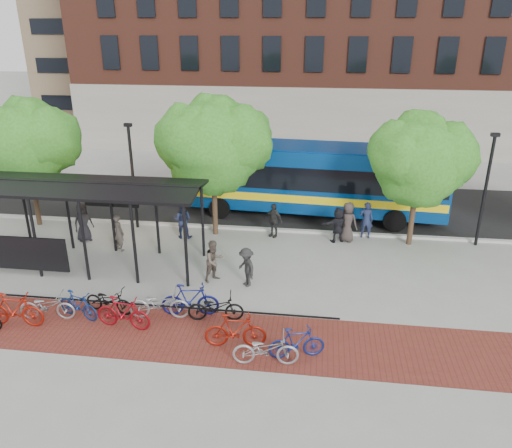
# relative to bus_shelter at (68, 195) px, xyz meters

# --- Properties ---
(ground) EXTENTS (160.00, 160.00, 0.00)m
(ground) POSITION_rel_bus_shelter_xyz_m (8.13, 0.48, -3.00)
(ground) COLOR #9E9E99
(ground) RESTS_ON ground
(asphalt_street) EXTENTS (160.00, 8.00, 0.01)m
(asphalt_street) POSITION_rel_bus_shelter_xyz_m (8.13, 8.48, -2.99)
(asphalt_street) COLOR black
(asphalt_street) RESTS_ON ground
(curb) EXTENTS (160.00, 0.25, 0.12)m
(curb) POSITION_rel_bus_shelter_xyz_m (8.13, 4.48, -2.94)
(curb) COLOR #B7B7B2
(curb) RESTS_ON ground
(brick_strip) EXTENTS (24.00, 3.00, 0.01)m
(brick_strip) POSITION_rel_bus_shelter_xyz_m (6.13, -4.52, -3.00)
(brick_strip) COLOR maroon
(brick_strip) RESTS_ON ground
(bike_rack_rail) EXTENTS (12.00, 0.05, 0.95)m
(bike_rack_rail) POSITION_rel_bus_shelter_xyz_m (4.83, -3.62, -3.00)
(bike_rack_rail) COLOR black
(bike_rack_rail) RESTS_ON ground
(building_brick) EXTENTS (55.00, 14.00, 20.00)m
(building_brick) POSITION_rel_bus_shelter_xyz_m (18.13, 26.48, 7.00)
(building_brick) COLOR brown
(building_brick) RESTS_ON ground
(bus_shelter) EXTENTS (10.60, 3.07, 3.60)m
(bus_shelter) POSITION_rel_bus_shelter_xyz_m (0.00, 0.00, 0.00)
(bus_shelter) COLOR black
(bus_shelter) RESTS_ON ground
(tree_a) EXTENTS (4.90, 4.00, 6.18)m
(tree_a) POSITION_rel_bus_shelter_xyz_m (-3.77, 3.83, 1.24)
(tree_a) COLOR #382619
(tree_a) RESTS_ON ground
(tree_b) EXTENTS (5.15, 4.20, 6.47)m
(tree_b) POSITION_rel_bus_shelter_xyz_m (5.23, 3.83, 1.46)
(tree_b) COLOR #382619
(tree_b) RESTS_ON ground
(tree_c) EXTENTS (4.66, 3.80, 5.92)m
(tree_c) POSITION_rel_bus_shelter_xyz_m (14.22, 3.83, 1.06)
(tree_c) COLOR #382619
(tree_c) RESTS_ON ground
(lamp_post_left) EXTENTS (0.35, 0.20, 5.12)m
(lamp_post_left) POSITION_rel_bus_shelter_xyz_m (1.13, 4.08, -0.25)
(lamp_post_left) COLOR black
(lamp_post_left) RESTS_ON ground
(lamp_post_right) EXTENTS (0.35, 0.20, 5.12)m
(lamp_post_right) POSITION_rel_bus_shelter_xyz_m (17.13, 4.08, -0.25)
(lamp_post_right) COLOR black
(lamp_post_right) RESTS_ON ground
(bus) EXTENTS (13.78, 3.92, 3.68)m
(bus) POSITION_rel_bus_shelter_xyz_m (9.38, 6.98, -0.89)
(bus) COLOR navy
(bus) RESTS_ON ground
(bike_1) EXTENTS (2.03, 0.63, 1.21)m
(bike_1) POSITION_rel_bus_shelter_xyz_m (0.15, -4.74, -2.39)
(bike_1) COLOR #9A1B0E
(bike_1) RESTS_ON ground
(bike_2) EXTENTS (1.95, 0.88, 0.99)m
(bike_2) POSITION_rel_bus_shelter_xyz_m (1.00, -4.21, -2.50)
(bike_2) COLOR gray
(bike_2) RESTS_ON ground
(bike_3) EXTENTS (1.72, 0.97, 1.00)m
(bike_3) POSITION_rel_bus_shelter_xyz_m (2.01, -4.01, -2.50)
(bike_3) COLOR navy
(bike_3) RESTS_ON ground
(bike_4) EXTENTS (1.86, 0.90, 0.94)m
(bike_4) POSITION_rel_bus_shelter_xyz_m (2.91, -3.53, -2.53)
(bike_4) COLOR black
(bike_4) RESTS_ON ground
(bike_5) EXTENTS (1.96, 0.75, 1.15)m
(bike_5) POSITION_rel_bus_shelter_xyz_m (3.77, -4.39, -2.43)
(bike_5) COLOR maroon
(bike_5) RESTS_ON ground
(bike_6) EXTENTS (2.15, 0.98, 1.09)m
(bike_6) POSITION_rel_bus_shelter_xyz_m (4.76, -3.64, -2.45)
(bike_6) COLOR #949396
(bike_6) RESTS_ON ground
(bike_7) EXTENTS (2.04, 0.83, 1.19)m
(bike_7) POSITION_rel_bus_shelter_xyz_m (5.76, -3.34, -2.40)
(bike_7) COLOR navy
(bike_7) RESTS_ON ground
(bike_8) EXTENTS (1.96, 0.91, 0.99)m
(bike_8) POSITION_rel_bus_shelter_xyz_m (6.69, -3.53, -2.50)
(bike_8) COLOR black
(bike_8) RESTS_ON ground
(bike_9) EXTENTS (1.98, 0.76, 1.16)m
(bike_9) POSITION_rel_bus_shelter_xyz_m (7.60, -4.91, -2.42)
(bike_9) COLOR maroon
(bike_9) RESTS_ON ground
(bike_10) EXTENTS (2.02, 0.88, 1.03)m
(bike_10) POSITION_rel_bus_shelter_xyz_m (8.63, -5.64, -2.48)
(bike_10) COLOR gray
(bike_10) RESTS_ON ground
(bike_11) EXTENTS (1.78, 0.90, 1.03)m
(bike_11) POSITION_rel_bus_shelter_xyz_m (9.51, -5.20, -2.48)
(bike_11) COLOR navy
(bike_11) RESTS_ON ground
(pedestrian_0) EXTENTS (1.01, 1.06, 1.83)m
(pedestrian_0) POSITION_rel_bus_shelter_xyz_m (-0.69, 2.18, -2.08)
(pedestrian_0) COLOR black
(pedestrian_0) RESTS_ON ground
(pedestrian_1) EXTENTS (0.73, 0.65, 1.67)m
(pedestrian_1) POSITION_rel_bus_shelter_xyz_m (1.30, 1.41, -2.17)
(pedestrian_1) COLOR #463E38
(pedestrian_1) RESTS_ON ground
(pedestrian_2) EXTENTS (0.87, 0.68, 1.77)m
(pedestrian_2) POSITION_rel_bus_shelter_xyz_m (3.71, 3.16, -2.12)
(pedestrian_2) COLOR #1F2849
(pedestrian_2) RESTS_ON ground
(pedestrian_4) EXTENTS (1.03, 0.81, 1.63)m
(pedestrian_4) POSITION_rel_bus_shelter_xyz_m (7.90, 3.84, -2.19)
(pedestrian_4) COLOR #282828
(pedestrian_4) RESTS_ON ground
(pedestrian_5) EXTENTS (1.60, 1.01, 1.65)m
(pedestrian_5) POSITION_rel_bus_shelter_xyz_m (10.88, 3.62, -2.17)
(pedestrian_5) COLOR black
(pedestrian_5) RESTS_ON ground
(pedestrian_6) EXTENTS (1.09, 0.94, 1.88)m
(pedestrian_6) POSITION_rel_bus_shelter_xyz_m (11.31, 3.75, -2.06)
(pedestrian_6) COLOR #382F2C
(pedestrian_6) RESTS_ON ground
(pedestrian_7) EXTENTS (0.66, 0.44, 1.76)m
(pedestrian_7) POSITION_rel_bus_shelter_xyz_m (12.19, 4.28, -2.12)
(pedestrian_7) COLOR #1E2646
(pedestrian_7) RESTS_ON ground
(pedestrian_8) EXTENTS (1.02, 1.03, 1.68)m
(pedestrian_8) POSITION_rel_bus_shelter_xyz_m (6.05, -0.77, -2.16)
(pedestrian_8) COLOR brown
(pedestrian_8) RESTS_ON ground
(pedestrian_9) EXTENTS (1.07, 1.16, 1.56)m
(pedestrian_9) POSITION_rel_bus_shelter_xyz_m (7.36, -1.02, -2.22)
(pedestrian_9) COLOR #252525
(pedestrian_9) RESTS_ON ground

